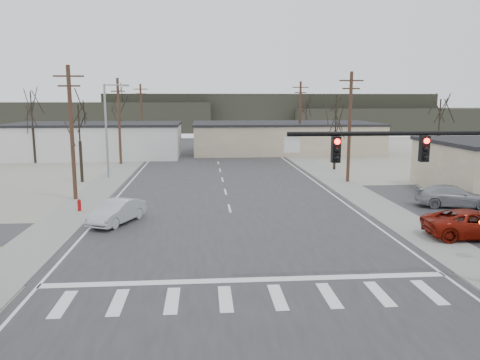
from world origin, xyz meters
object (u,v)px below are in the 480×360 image
(fire_hydrant, at_px, (79,205))
(car_parked_silver, at_px, (453,196))
(car_parked_red, at_px, (475,224))
(sedan_crossing, at_px, (117,212))
(car_far_b, at_px, (167,143))
(car_far_a, at_px, (260,142))
(traffic_signal_mast, at_px, (449,172))

(fire_hydrant, xyz_separation_m, car_parked_silver, (25.98, -0.65, 0.33))
(car_parked_red, bearing_deg, sedan_crossing, 80.21)
(car_far_b, bearing_deg, car_far_a, -7.38)
(traffic_signal_mast, distance_m, car_parked_red, 8.91)
(fire_hydrant, height_order, car_far_a, car_far_a)
(traffic_signal_mast, relative_size, car_parked_red, 1.65)
(car_far_a, bearing_deg, car_parked_red, 108.23)
(car_parked_red, distance_m, car_parked_silver, 7.87)
(car_parked_silver, bearing_deg, sedan_crossing, 109.25)
(car_far_a, relative_size, car_far_b, 1.35)
(traffic_signal_mast, height_order, car_far_b, traffic_signal_mast)
(car_far_b, relative_size, car_parked_red, 0.75)
(fire_hydrant, bearing_deg, car_far_b, 86.47)
(car_parked_red, bearing_deg, car_parked_silver, -17.71)
(sedan_crossing, bearing_deg, car_parked_red, 11.44)
(sedan_crossing, height_order, car_far_b, sedan_crossing)
(sedan_crossing, bearing_deg, car_parked_silver, 31.25)
(car_far_a, relative_size, car_parked_red, 1.01)
(sedan_crossing, bearing_deg, traffic_signal_mast, -11.47)
(fire_hydrant, bearing_deg, car_parked_silver, -1.44)
(sedan_crossing, height_order, car_far_a, car_far_a)
(car_far_b, bearing_deg, car_parked_silver, -69.62)
(fire_hydrant, distance_m, car_parked_silver, 25.99)
(fire_hydrant, distance_m, car_far_b, 43.85)
(car_parked_red, bearing_deg, car_far_b, 24.71)
(car_far_a, distance_m, car_parked_red, 52.04)
(sedan_crossing, relative_size, car_far_a, 0.79)
(sedan_crossing, bearing_deg, fire_hydrant, 157.01)
(car_far_a, bearing_deg, sedan_crossing, 85.03)
(fire_hydrant, bearing_deg, car_far_a, 68.01)
(traffic_signal_mast, bearing_deg, fire_hydrant, 141.87)
(car_parked_red, height_order, car_parked_silver, car_parked_red)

